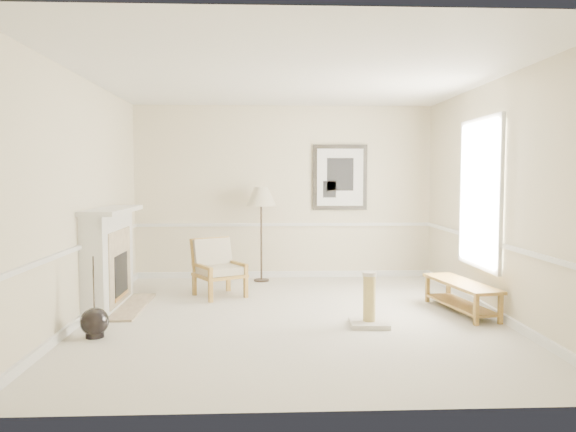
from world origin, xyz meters
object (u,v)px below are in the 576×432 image
object	(u,v)px
floor_lamp	(261,199)
floor_vase	(95,323)
bench	(461,292)
armchair	(217,265)
scratching_post	(369,309)

from	to	relation	value
floor_lamp	floor_vase	bearing A→B (deg)	-119.27
bench	armchair	bearing A→B (deg)	160.06
floor_lamp	scratching_post	world-z (taller)	floor_lamp
bench	floor_vase	bearing A→B (deg)	-167.83
bench	scratching_post	xyz separation A→B (m)	(-1.28, -0.58, -0.06)
floor_lamp	armchair	bearing A→B (deg)	-120.59
floor_vase	floor_lamp	size ratio (longest dim) A/B	0.57
armchair	bench	xyz separation A→B (m)	(3.17, -1.15, -0.18)
floor_vase	scratching_post	xyz separation A→B (m)	(3.02, 0.35, 0.03)
floor_vase	bench	world-z (taller)	floor_vase
armchair	scratching_post	xyz separation A→B (m)	(1.89, -1.73, -0.25)
floor_vase	bench	bearing A→B (deg)	12.17
bench	floor_lamp	bearing A→B (deg)	138.61
armchair	scratching_post	world-z (taller)	armchair
floor_lamp	bench	distance (m)	3.54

